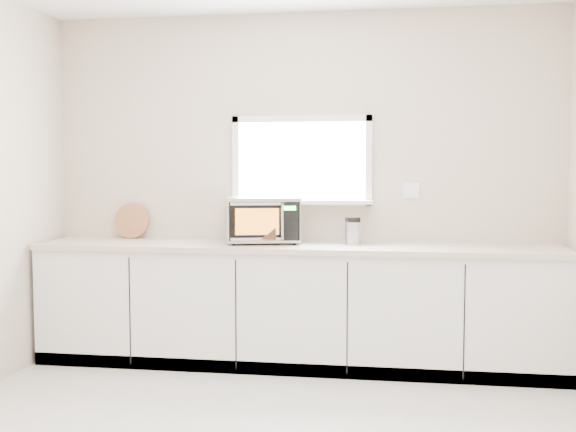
# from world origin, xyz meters

# --- Properties ---
(back_wall) EXTENTS (4.00, 0.17, 2.70)m
(back_wall) POSITION_xyz_m (0.00, 2.00, 1.36)
(back_wall) COLOR #C0AC99
(back_wall) RESTS_ON ground
(cabinets) EXTENTS (3.92, 0.60, 0.88)m
(cabinets) POSITION_xyz_m (0.00, 1.70, 0.44)
(cabinets) COLOR silver
(cabinets) RESTS_ON ground
(countertop) EXTENTS (3.92, 0.64, 0.04)m
(countertop) POSITION_xyz_m (0.00, 1.69, 0.90)
(countertop) COLOR beige
(countertop) RESTS_ON cabinets
(microwave) EXTENTS (0.63, 0.54, 0.35)m
(microwave) POSITION_xyz_m (-0.27, 1.78, 1.10)
(microwave) COLOR black
(microwave) RESTS_ON countertop
(knife_block) EXTENTS (0.12, 0.24, 0.34)m
(knife_block) POSITION_xyz_m (-0.20, 1.68, 1.07)
(knife_block) COLOR #432718
(knife_block) RESTS_ON countertop
(cutting_board) EXTENTS (0.29, 0.07, 0.29)m
(cutting_board) POSITION_xyz_m (-1.39, 1.94, 1.06)
(cutting_board) COLOR #A0693E
(cutting_board) RESTS_ON countertop
(coffee_grinder) EXTENTS (0.14, 0.14, 0.21)m
(coffee_grinder) POSITION_xyz_m (0.41, 1.78, 1.02)
(coffee_grinder) COLOR #AFB2B6
(coffee_grinder) RESTS_ON countertop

